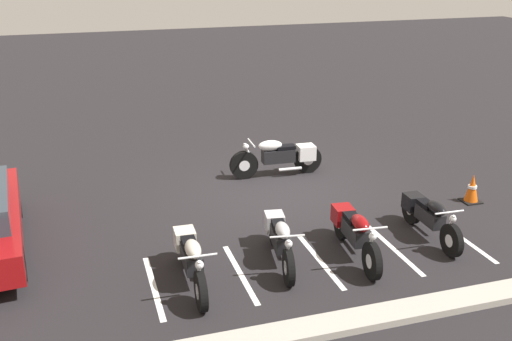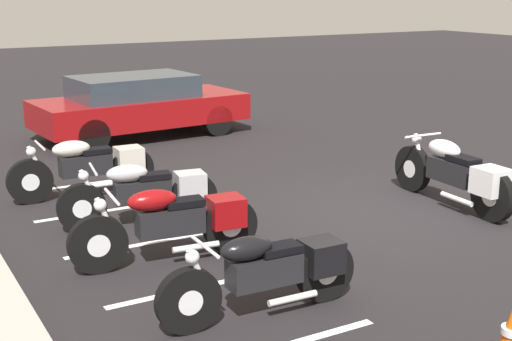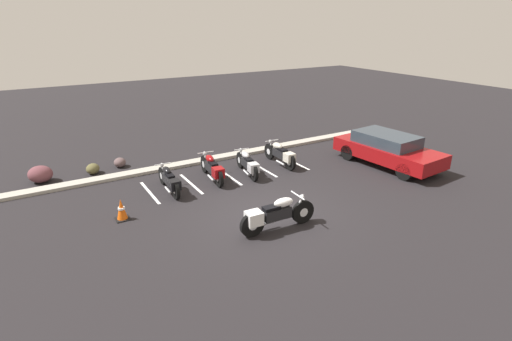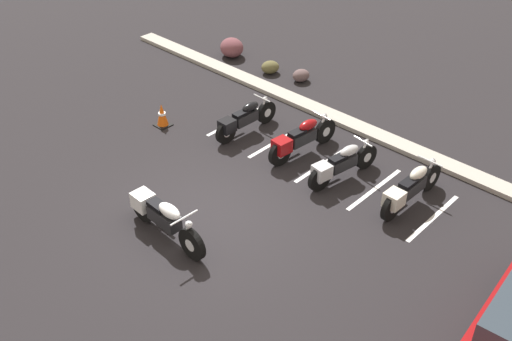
{
  "view_description": "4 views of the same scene",
  "coord_description": "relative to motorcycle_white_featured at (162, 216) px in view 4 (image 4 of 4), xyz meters",
  "views": [
    {
      "loc": [
        4.41,
        12.21,
        5.37
      ],
      "look_at": [
        1.02,
        1.3,
        1.08
      ],
      "focal_mm": 42.0,
      "sensor_mm": 36.0,
      "label": 1
    },
    {
      "loc": [
        -7.4,
        6.3,
        3.09
      ],
      "look_at": [
        0.56,
        1.78,
        0.69
      ],
      "focal_mm": 50.0,
      "sensor_mm": 36.0,
      "label": 2
    },
    {
      "loc": [
        -5.84,
        -9.21,
        5.57
      ],
      "look_at": [
        0.6,
        1.61,
        0.77
      ],
      "focal_mm": 28.0,
      "sensor_mm": 36.0,
      "label": 3
    },
    {
      "loc": [
        7.55,
        -6.55,
        8.25
      ],
      "look_at": [
        0.46,
        0.97,
        1.03
      ],
      "focal_mm": 42.0,
      "sensor_mm": 36.0,
      "label": 4
    }
  ],
  "objects": [
    {
      "name": "landscape_rock_1",
      "position": [
        -2.51,
        7.45,
        -0.31
      ],
      "size": [
        0.56,
        0.62,
        0.38
      ],
      "primitive_type": "ellipsoid",
      "rotation": [
        0.0,
        0.0,
        1.36
      ],
      "color": "brown",
      "rests_on": "ground"
    },
    {
      "name": "ground",
      "position": [
        0.34,
        0.98,
        -0.49
      ],
      "size": [
        60.0,
        60.0,
        0.0
      ],
      "primitive_type": "plane",
      "color": "black"
    },
    {
      "name": "motorcycle_white_featured",
      "position": [
        0.0,
        0.0,
        0.0
      ],
      "size": [
        2.36,
        0.66,
        0.93
      ],
      "rotation": [
        0.0,
        0.0,
        -0.04
      ],
      "color": "black",
      "rests_on": "ground"
    },
    {
      "name": "parked_bike_1",
      "position": [
        0.09,
        4.27,
        -0.03
      ],
      "size": [
        0.64,
        2.23,
        0.88
      ],
      "rotation": [
        0.0,
        0.0,
        1.47
      ],
      "color": "black",
      "rests_on": "ground"
    },
    {
      "name": "stall_line_0",
      "position": [
        -2.25,
        4.35,
        -0.49
      ],
      "size": [
        0.1,
        2.1,
        0.0
      ],
      "primitive_type": "cube",
      "color": "white",
      "rests_on": "ground"
    },
    {
      "name": "stall_line_4",
      "position": [
        3.8,
        4.35,
        -0.49
      ],
      "size": [
        0.1,
        2.1,
        0.0
      ],
      "primitive_type": "cube",
      "color": "white",
      "rests_on": "ground"
    },
    {
      "name": "traffic_cone",
      "position": [
        -3.51,
        2.85,
        -0.19
      ],
      "size": [
        0.4,
        0.4,
        0.65
      ],
      "color": "black",
      "rests_on": "ground"
    },
    {
      "name": "landscape_rock_0",
      "position": [
        -5.35,
        7.29,
        -0.19
      ],
      "size": [
        1.09,
        1.05,
        0.61
      ],
      "primitive_type": "ellipsoid",
      "rotation": [
        0.0,
        0.0,
        2.68
      ],
      "color": "brown",
      "rests_on": "ground"
    },
    {
      "name": "concrete_curb",
      "position": [
        0.34,
        6.31,
        -0.43
      ],
      "size": [
        18.0,
        0.5,
        0.12
      ],
      "primitive_type": "cube",
      "color": "#A8A399",
      "rests_on": "ground"
    },
    {
      "name": "stall_line_2",
      "position": [
        0.78,
        4.35,
        -0.49
      ],
      "size": [
        0.1,
        2.1,
        0.0
      ],
      "primitive_type": "cube",
      "color": "white",
      "rests_on": "ground"
    },
    {
      "name": "stall_line_1",
      "position": [
        -0.73,
        4.35,
        -0.49
      ],
      "size": [
        0.1,
        2.1,
        0.0
      ],
      "primitive_type": "cube",
      "color": "white",
      "rests_on": "ground"
    },
    {
      "name": "parked_bike_2",
      "position": [
        1.47,
        4.08,
        -0.05
      ],
      "size": [
        0.7,
        2.11,
        0.84
      ],
      "rotation": [
        0.0,
        0.0,
        1.41
      ],
      "color": "black",
      "rests_on": "ground"
    },
    {
      "name": "parked_bike_3",
      "position": [
        3.15,
        4.34,
        -0.03
      ],
      "size": [
        0.62,
        2.21,
        0.87
      ],
      "rotation": [
        0.0,
        0.0,
        1.54
      ],
      "color": "black",
      "rests_on": "ground"
    },
    {
      "name": "stall_line_3",
      "position": [
        2.29,
        4.35,
        -0.49
      ],
      "size": [
        0.1,
        2.1,
        0.0
      ],
      "primitive_type": "cube",
      "color": "white",
      "rests_on": "ground"
    },
    {
      "name": "parked_bike_0",
      "position": [
        -1.62,
        4.04,
        -0.05
      ],
      "size": [
        0.59,
        2.1,
        0.83
      ],
      "rotation": [
        0.0,
        0.0,
        1.54
      ],
      "color": "black",
      "rests_on": "ground"
    },
    {
      "name": "landscape_rock_2",
      "position": [
        -3.58,
        7.22,
        -0.3
      ],
      "size": [
        0.68,
        0.72,
        0.4
      ],
      "primitive_type": "ellipsoid",
      "rotation": [
        0.0,
        0.0,
        1.12
      ],
      "color": "brown",
      "rests_on": "ground"
    }
  ]
}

